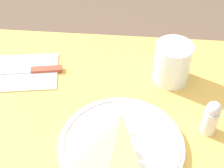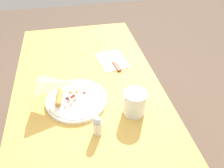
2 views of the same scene
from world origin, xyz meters
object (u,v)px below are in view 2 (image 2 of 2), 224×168
at_px(dining_table, 88,98).
at_px(plate_pizza, 76,99).
at_px(butter_knife, 113,61).
at_px(salt_shaker, 97,125).
at_px(napkin_folded, 112,60).
at_px(milk_glass, 135,103).

bearing_deg(dining_table, plate_pizza, 157.35).
bearing_deg(dining_table, butter_knife, -52.08).
height_order(butter_knife, salt_shaker, salt_shaker).
xyz_separation_m(plate_pizza, napkin_folded, (0.27, -0.21, -0.01)).
xyz_separation_m(plate_pizza, butter_knife, (0.26, -0.21, -0.01)).
relative_size(milk_glass, butter_knife, 0.48).
bearing_deg(napkin_folded, dining_table, 130.74).
bearing_deg(milk_glass, salt_shaker, 115.21).
height_order(napkin_folded, butter_knife, butter_knife).
distance_m(dining_table, butter_knife, 0.23).
relative_size(dining_table, milk_glass, 11.27).
bearing_deg(dining_table, salt_shaker, -178.93).
distance_m(milk_glass, salt_shaker, 0.18).
bearing_deg(butter_knife, dining_table, 117.82).
xyz_separation_m(plate_pizza, salt_shaker, (-0.18, -0.06, 0.03)).
xyz_separation_m(milk_glass, butter_knife, (0.37, 0.01, -0.04)).
bearing_deg(salt_shaker, butter_knife, -18.73).
relative_size(dining_table, salt_shaker, 13.46).
distance_m(dining_table, salt_shaker, 0.36).
relative_size(plate_pizza, salt_shaker, 3.00).
bearing_deg(napkin_folded, butter_knife, -169.91).
bearing_deg(salt_shaker, milk_glass, -64.79).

